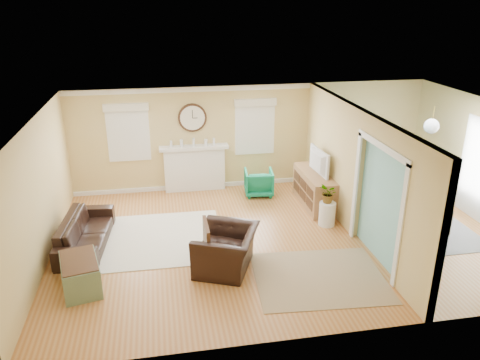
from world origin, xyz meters
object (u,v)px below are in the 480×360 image
Objects in this scene: eames_chair at (226,250)px; credenza at (314,189)px; green_chair at (259,182)px; sofa at (86,232)px; dining_table at (405,210)px.

credenza reaches higher than eames_chair.
green_chair is (1.30, 3.24, -0.06)m from eames_chair.
sofa reaches higher than dining_table.
eames_chair is 0.70× the size of credenza.
sofa is 1.24× the size of credenza.
sofa is at bearing 78.37° from dining_table.
dining_table is (2.80, -2.06, -0.03)m from green_chair.
eames_chair is 3.41m from credenza.
sofa is 5.14m from credenza.
green_chair is (3.89, 1.92, 0.02)m from sofa.
green_chair reaches higher than dining_table.
green_chair is 0.42× the size of dining_table.
sofa is 1.77× the size of eames_chair.
green_chair is 1.42m from credenza.
green_chair is at bearing 43.25° from dining_table.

